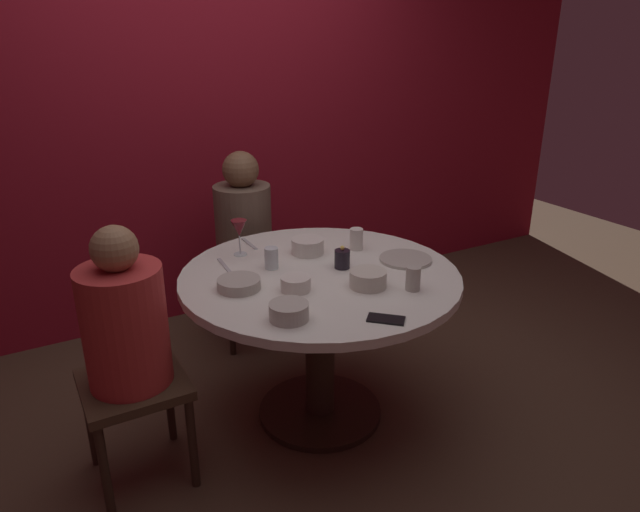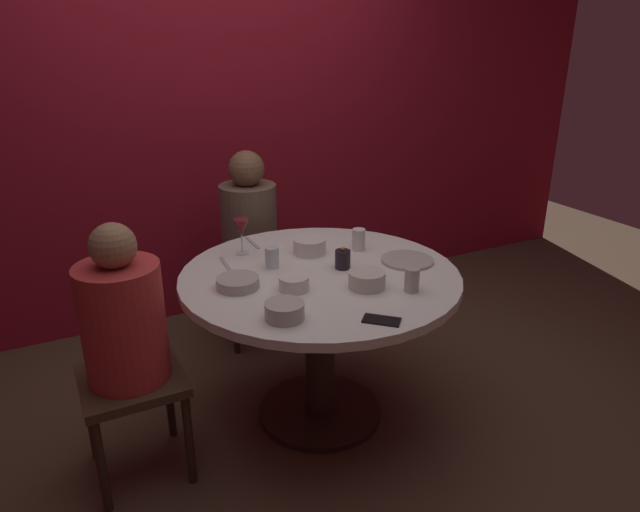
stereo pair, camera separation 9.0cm
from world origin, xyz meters
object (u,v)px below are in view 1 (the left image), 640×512
object	(u,v)px
cup_near_candle	(271,258)
bowl_serving_large	(368,279)
dining_table	(320,306)
candle_holder	(343,259)
seated_diner_left	(126,330)
wine_glass	(239,230)
bowl_rice_portion	(296,284)
seated_diner_back	(243,226)
cup_by_right_diner	(356,239)
bowl_sauce_side	(308,246)
cup_by_left_diner	(413,278)
bowl_salad_center	(239,284)
dinner_plate	(406,259)
bowl_small_white	(289,311)
cell_phone	(386,319)

from	to	relation	value
cup_near_candle	bowl_serving_large	bearing A→B (deg)	-54.75
dining_table	candle_holder	xyz separation A→B (m)	(0.12, -0.00, 0.21)
seated_diner_left	wine_glass	world-z (taller)	seated_diner_left
seated_diner_left	bowl_rice_portion	xyz separation A→B (m)	(0.68, -0.11, 0.09)
dining_table	bowl_serving_large	world-z (taller)	bowl_serving_large
seated_diner_back	bowl_rice_portion	size ratio (longest dim) A/B	9.09
dining_table	cup_by_right_diner	distance (m)	0.41
seated_diner_back	cup_by_right_diner	bearing A→B (deg)	22.28
bowl_sauce_side	cup_by_left_diner	distance (m)	0.62
candle_holder	bowl_rice_portion	distance (m)	0.32
seated_diner_left	seated_diner_back	bearing A→B (deg)	46.53
seated_diner_back	bowl_salad_center	distance (m)	0.97
dinner_plate	cup_by_left_diner	world-z (taller)	cup_by_left_diner
dining_table	seated_diner_left	bearing A→B (deg)	180.00
bowl_salad_center	bowl_small_white	size ratio (longest dim) A/B	1.21
bowl_serving_large	bowl_salad_center	bearing A→B (deg)	153.15
seated_diner_left	bowl_salad_center	size ratio (longest dim) A/B	6.14
seated_diner_left	dinner_plate	size ratio (longest dim) A/B	4.55
seated_diner_left	dinner_plate	world-z (taller)	seated_diner_left
dinner_plate	bowl_serving_large	bearing A→B (deg)	-153.65
bowl_serving_large	cup_near_candle	bearing A→B (deg)	125.25
dining_table	wine_glass	distance (m)	0.53
cell_phone	cup_near_candle	bearing A→B (deg)	57.16
bowl_small_white	bowl_rice_portion	xyz separation A→B (m)	(0.14, 0.22, -0.00)
wine_glass	cell_phone	xyz separation A→B (m)	(0.22, -0.90, -0.12)
dining_table	seated_diner_back	xyz separation A→B (m)	(0.00, 0.91, 0.13)
seated_diner_left	cup_by_left_diner	xyz separation A→B (m)	(1.11, -0.35, 0.11)
bowl_serving_large	cup_by_right_diner	distance (m)	0.45
bowl_rice_portion	cup_by_right_diner	bearing A→B (deg)	30.44
wine_glass	bowl_sauce_side	world-z (taller)	wine_glass
cup_by_left_diner	cell_phone	bearing A→B (deg)	-146.61
seated_diner_back	cup_by_right_diner	size ratio (longest dim) A/B	10.75
bowl_sauce_side	bowl_small_white	bearing A→B (deg)	-124.05
bowl_salad_center	bowl_serving_large	bearing A→B (deg)	-26.85
candle_holder	bowl_salad_center	world-z (taller)	candle_holder
cup_by_left_diner	cup_near_candle	bearing A→B (deg)	129.66
seated_diner_back	cell_phone	size ratio (longest dim) A/B	8.20
cup_near_candle	cup_by_right_diner	distance (m)	0.47
cell_phone	bowl_rice_portion	bearing A→B (deg)	66.95
cup_near_candle	dinner_plate	bearing A→B (deg)	-20.87
seated_diner_back	cup_by_left_diner	world-z (taller)	seated_diner_back
bowl_rice_portion	bowl_small_white	bearing A→B (deg)	-122.62
bowl_salad_center	cup_by_left_diner	size ratio (longest dim) A/B	1.78
dinner_plate	cup_by_left_diner	size ratio (longest dim) A/B	2.40
dinner_plate	bowl_sauce_side	bearing A→B (deg)	139.10
cell_phone	bowl_sauce_side	world-z (taller)	bowl_sauce_side
dining_table	bowl_small_white	bearing A→B (deg)	-134.00
cell_phone	seated_diner_back	bearing A→B (deg)	43.43
cup_by_right_diner	wine_glass	bearing A→B (deg)	158.38
wine_glass	cell_phone	world-z (taller)	wine_glass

